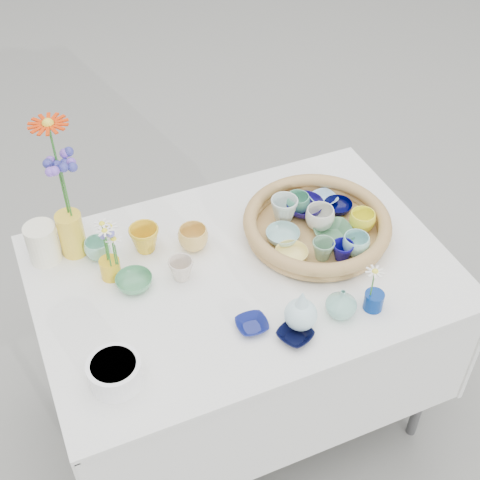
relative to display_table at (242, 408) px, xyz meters
name	(u,v)px	position (x,y,z in m)	size (l,w,h in m)	color
ground	(242,408)	(0.00, 0.00, 0.00)	(80.00, 80.00, 0.00)	gray
display_table	(242,408)	(0.00, 0.00, 0.00)	(1.26, 0.86, 0.77)	white
wicker_tray	(317,226)	(0.28, 0.05, 0.80)	(0.47, 0.47, 0.08)	olive
tray_ceramic_0	(305,207)	(0.29, 0.15, 0.80)	(0.13, 0.13, 0.04)	#140C56
tray_ceramic_1	(338,207)	(0.39, 0.11, 0.80)	(0.09, 0.09, 0.03)	#00012E
tray_ceramic_2	(362,221)	(0.42, 0.00, 0.82)	(0.08, 0.08, 0.07)	yellow
tray_ceramic_3	(333,233)	(0.31, 0.00, 0.80)	(0.12, 0.12, 0.03)	#467653
tray_ceramic_4	(323,250)	(0.24, -0.07, 0.82)	(0.07, 0.07, 0.06)	gray
tray_ceramic_5	(283,236)	(0.16, 0.05, 0.80)	(0.11, 0.11, 0.03)	#90BDB9
tray_ceramic_6	(284,209)	(0.21, 0.14, 0.82)	(0.09, 0.09, 0.08)	silver
tray_ceramic_7	(320,218)	(0.30, 0.06, 0.82)	(0.09, 0.09, 0.07)	silver
tray_ceramic_8	(323,199)	(0.37, 0.17, 0.79)	(0.09, 0.09, 0.02)	#98C6E8
tray_ceramic_9	(342,251)	(0.29, -0.09, 0.81)	(0.07, 0.07, 0.06)	#0C0869
tray_ceramic_10	(291,255)	(0.15, -0.03, 0.80)	(0.10, 0.10, 0.03)	#F3DC71
tray_ceramic_11	(356,245)	(0.34, -0.09, 0.82)	(0.08, 0.08, 0.07)	#8ED3C8
tray_ceramic_12	(298,203)	(0.27, 0.16, 0.81)	(0.08, 0.08, 0.06)	#519F7C
loose_ceramic_0	(145,239)	(-0.25, 0.20, 0.81)	(0.09, 0.09, 0.09)	gold
loose_ceramic_1	(193,238)	(-0.10, 0.15, 0.80)	(0.09, 0.09, 0.07)	#E0B356
loose_ceramic_2	(134,282)	(-0.32, 0.06, 0.78)	(0.11, 0.11, 0.03)	#4B9060
loose_ceramic_3	(181,269)	(-0.18, 0.04, 0.80)	(0.08, 0.08, 0.07)	beige
loose_ceramic_4	(252,325)	(-0.07, -0.22, 0.78)	(0.09, 0.09, 0.02)	navy
loose_ceramic_5	(98,249)	(-0.39, 0.23, 0.80)	(0.08, 0.08, 0.06)	#82C9AD
loose_ceramic_6	(295,335)	(0.03, -0.30, 0.78)	(0.09, 0.09, 0.02)	black
fluted_bowl	(115,373)	(-0.47, -0.25, 0.80)	(0.14, 0.14, 0.07)	white
bud_vase_paleblue	(301,309)	(0.06, -0.27, 0.84)	(0.09, 0.09, 0.14)	#C2EBF0
bud_vase_seafoam	(342,303)	(0.19, -0.27, 0.81)	(0.09, 0.09, 0.09)	#7CB9A7
bud_vase_cobalt	(374,301)	(0.28, -0.29, 0.79)	(0.06, 0.06, 0.06)	navy
single_daisy	(373,284)	(0.27, -0.29, 0.87)	(0.06, 0.06, 0.11)	white
tall_vase_yellow	(72,234)	(-0.45, 0.28, 0.84)	(0.08, 0.08, 0.15)	yellow
gerbera	(59,171)	(-0.45, 0.29, 1.07)	(0.13, 0.13, 0.33)	red
hydrangea	(66,192)	(-0.44, 0.27, 1.01)	(0.07, 0.07, 0.25)	#373998
white_pitcher	(43,243)	(-0.54, 0.28, 0.83)	(0.14, 0.10, 0.13)	white
daisy_cup	(110,268)	(-0.38, 0.13, 0.80)	(0.06, 0.06, 0.07)	gold
daisy_posy	(108,243)	(-0.37, 0.12, 0.91)	(0.08, 0.08, 0.15)	white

